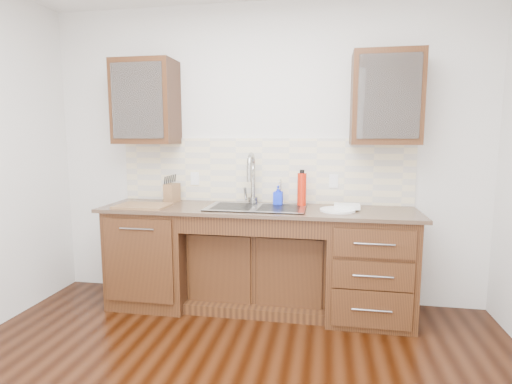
% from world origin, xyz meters
% --- Properties ---
extents(wall_back, '(4.00, 0.10, 2.70)m').
position_xyz_m(wall_back, '(0.00, 1.80, 1.35)').
color(wall_back, silver).
rests_on(wall_back, ground).
extents(base_cabinet_left, '(0.70, 0.62, 0.88)m').
position_xyz_m(base_cabinet_left, '(-0.95, 1.44, 0.44)').
color(base_cabinet_left, '#593014').
rests_on(base_cabinet_left, ground).
extents(base_cabinet_center, '(1.20, 0.44, 0.70)m').
position_xyz_m(base_cabinet_center, '(0.00, 1.53, 0.35)').
color(base_cabinet_center, '#593014').
rests_on(base_cabinet_center, ground).
extents(base_cabinet_right, '(0.70, 0.62, 0.88)m').
position_xyz_m(base_cabinet_right, '(0.95, 1.44, 0.44)').
color(base_cabinet_right, '#593014').
rests_on(base_cabinet_right, ground).
extents(countertop, '(2.70, 0.65, 0.03)m').
position_xyz_m(countertop, '(0.00, 1.43, 0.90)').
color(countertop, '#84705B').
rests_on(countertop, base_cabinet_left).
extents(backsplash, '(2.70, 0.02, 0.59)m').
position_xyz_m(backsplash, '(0.00, 1.74, 1.21)').
color(backsplash, beige).
rests_on(backsplash, wall_back).
extents(sink, '(0.84, 0.46, 0.19)m').
position_xyz_m(sink, '(0.00, 1.41, 0.83)').
color(sink, '#9E9EA5').
rests_on(sink, countertop).
extents(faucet, '(0.04, 0.04, 0.40)m').
position_xyz_m(faucet, '(-0.07, 1.64, 1.11)').
color(faucet, '#999993').
rests_on(faucet, countertop).
extents(filter_tap, '(0.02, 0.02, 0.24)m').
position_xyz_m(filter_tap, '(0.18, 1.65, 1.03)').
color(filter_tap, '#999993').
rests_on(filter_tap, countertop).
extents(upper_cabinet_left, '(0.55, 0.34, 0.75)m').
position_xyz_m(upper_cabinet_left, '(-1.05, 1.58, 1.83)').
color(upper_cabinet_left, '#593014').
rests_on(upper_cabinet_left, wall_back).
extents(upper_cabinet_right, '(0.55, 0.34, 0.75)m').
position_xyz_m(upper_cabinet_right, '(1.05, 1.58, 1.83)').
color(upper_cabinet_right, '#593014').
rests_on(upper_cabinet_right, wall_back).
extents(outlet_left, '(0.08, 0.01, 0.12)m').
position_xyz_m(outlet_left, '(-0.65, 1.73, 1.12)').
color(outlet_left, white).
rests_on(outlet_left, backsplash).
extents(outlet_right, '(0.08, 0.01, 0.12)m').
position_xyz_m(outlet_right, '(0.65, 1.73, 1.12)').
color(outlet_right, white).
rests_on(outlet_right, backsplash).
extents(soap_bottle, '(0.08, 0.08, 0.18)m').
position_xyz_m(soap_bottle, '(0.17, 1.59, 1.00)').
color(soap_bottle, '#102CEA').
rests_on(soap_bottle, countertop).
extents(water_bottle, '(0.09, 0.09, 0.29)m').
position_xyz_m(water_bottle, '(0.38, 1.58, 1.06)').
color(water_bottle, red).
rests_on(water_bottle, countertop).
extents(plate, '(0.31, 0.31, 0.02)m').
position_xyz_m(plate, '(0.68, 1.39, 0.92)').
color(plate, white).
rests_on(plate, countertop).
extents(dish_towel, '(0.21, 0.16, 0.03)m').
position_xyz_m(dish_towel, '(0.76, 1.45, 0.94)').
color(dish_towel, silver).
rests_on(dish_towel, plate).
extents(knife_block, '(0.12, 0.17, 0.17)m').
position_xyz_m(knife_block, '(-0.83, 1.58, 1.00)').
color(knife_block, olive).
rests_on(knife_block, countertop).
extents(cutting_board, '(0.45, 0.32, 0.02)m').
position_xyz_m(cutting_board, '(-0.98, 1.29, 0.92)').
color(cutting_board, '#A57A45').
rests_on(cutting_board, countertop).
extents(cup_left_a, '(0.18, 0.18, 0.11)m').
position_xyz_m(cup_left_a, '(-1.20, 1.58, 1.78)').
color(cup_left_a, white).
rests_on(cup_left_a, upper_cabinet_left).
extents(cup_left_b, '(0.12, 0.12, 0.10)m').
position_xyz_m(cup_left_b, '(-0.92, 1.58, 1.78)').
color(cup_left_b, white).
rests_on(cup_left_b, upper_cabinet_left).
extents(cup_right_a, '(0.15, 0.15, 0.10)m').
position_xyz_m(cup_right_a, '(0.93, 1.58, 1.78)').
color(cup_right_a, silver).
rests_on(cup_right_a, upper_cabinet_right).
extents(cup_right_b, '(0.12, 0.12, 0.09)m').
position_xyz_m(cup_right_b, '(1.12, 1.58, 1.77)').
color(cup_right_b, white).
rests_on(cup_right_b, upper_cabinet_right).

